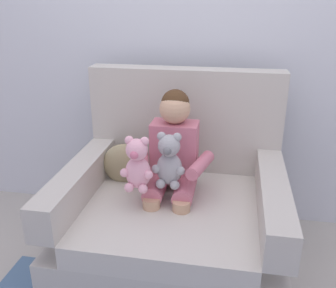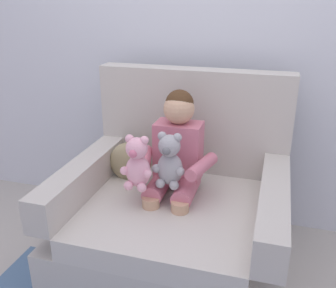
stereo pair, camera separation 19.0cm
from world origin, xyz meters
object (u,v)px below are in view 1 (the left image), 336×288
(armchair, at_px, (175,215))
(seated_child, at_px, (173,158))
(plush_grey, at_px, (169,161))
(throw_pillow, at_px, (125,164))
(plush_pink, at_px, (137,165))

(armchair, relative_size, seated_child, 1.44)
(plush_grey, bearing_deg, throw_pillow, 133.52)
(plush_grey, bearing_deg, armchair, 67.55)
(throw_pillow, bearing_deg, armchair, -22.67)
(armchair, xyz_separation_m, plush_grey, (-0.02, -0.09, 0.38))
(seated_child, bearing_deg, plush_pink, -130.77)
(armchair, bearing_deg, plush_pink, -137.23)
(armchair, xyz_separation_m, seated_child, (-0.02, 0.04, 0.34))
(seated_child, relative_size, throw_pillow, 3.17)
(plush_grey, bearing_deg, plush_pink, -165.97)
(armchair, distance_m, seated_child, 0.34)
(seated_child, bearing_deg, throw_pillow, 158.68)
(seated_child, xyz_separation_m, throw_pillow, (-0.31, 0.10, -0.11))
(plush_pink, xyz_separation_m, throw_pillow, (-0.16, 0.30, -0.14))
(throw_pillow, bearing_deg, plush_grey, -35.82)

